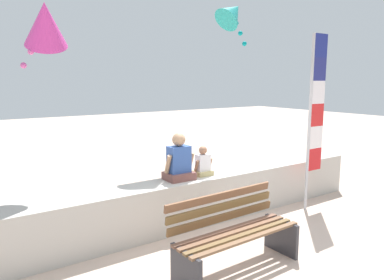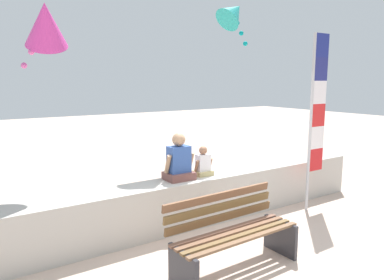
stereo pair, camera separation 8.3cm
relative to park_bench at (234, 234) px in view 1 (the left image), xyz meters
name	(u,v)px [view 1 (the left image)]	position (x,y,z in m)	size (l,w,h in m)	color
ground_plane	(243,253)	(0.34, 0.19, -0.42)	(40.00, 40.00, 0.00)	#C9AE9C
seawall_ledge	(191,201)	(0.34, 1.42, -0.05)	(6.97, 0.53, 0.74)	#BAB4AB
park_bench	(234,234)	(0.00, 0.00, 0.00)	(1.66, 0.65, 0.88)	brown
person_adult	(179,162)	(0.14, 1.46, 0.60)	(0.47, 0.35, 0.72)	brown
person_child	(203,164)	(0.60, 1.46, 0.50)	(0.31, 0.23, 0.47)	tan
flag_banner	(315,111)	(2.48, 0.83, 1.30)	(0.38, 0.05, 3.01)	#B7B7BC
kite_magenta	(45,25)	(-1.53, 2.11, 2.55)	(0.71, 0.88, 0.97)	#DB3D9E
kite_teal	(232,13)	(1.56, 1.94, 2.97)	(0.65, 0.60, 0.89)	teal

